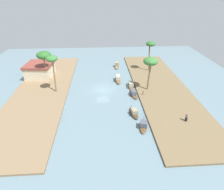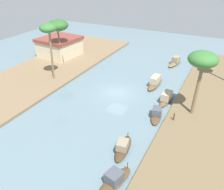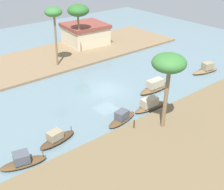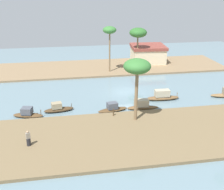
# 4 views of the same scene
# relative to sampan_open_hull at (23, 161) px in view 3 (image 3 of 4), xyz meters

# --- Properties ---
(river_water) EXTENTS (67.17, 67.17, 0.00)m
(river_water) POSITION_rel_sampan_open_hull_xyz_m (13.09, 6.14, -0.42)
(river_water) COLOR slate
(river_water) RESTS_ON ground
(riverbank_left) EXTENTS (41.58, 11.09, 0.31)m
(riverbank_left) POSITION_rel_sampan_open_hull_xyz_m (13.09, -6.65, -0.26)
(riverbank_left) COLOR brown
(riverbank_left) RESTS_ON ground
(riverbank_right) EXTENTS (41.58, 11.09, 0.31)m
(riverbank_right) POSITION_rel_sampan_open_hull_xyz_m (13.09, 18.94, -0.26)
(riverbank_right) COLOR #846B4C
(riverbank_right) RESTS_ON ground
(sampan_open_hull) EXTENTS (3.72, 1.97, 1.17)m
(sampan_open_hull) POSITION_rel_sampan_open_hull_xyz_m (0.00, 0.00, 0.00)
(sampan_open_hull) COLOR brown
(sampan_open_hull) RESTS_ON river_water
(sampan_downstream_large) EXTENTS (4.59, 1.28, 1.41)m
(sampan_downstream_large) POSITION_rel_sampan_open_hull_xyz_m (17.29, 2.40, 0.11)
(sampan_downstream_large) COLOR brown
(sampan_downstream_large) RESTS_ON river_water
(sampan_foreground) EXTENTS (3.88, 1.82, 1.13)m
(sampan_foreground) POSITION_rel_sampan_open_hull_xyz_m (10.06, -0.08, -0.03)
(sampan_foreground) COLOR brown
(sampan_foreground) RESTS_ON river_water
(sampan_midstream) EXTENTS (3.99, 1.33, 1.29)m
(sampan_midstream) POSITION_rel_sampan_open_hull_xyz_m (13.77, -0.17, 0.09)
(sampan_midstream) COLOR brown
(sampan_midstream) RESTS_ON river_water
(sampan_with_tall_canopy) EXTENTS (4.22, 1.83, 1.34)m
(sampan_with_tall_canopy) POSITION_rel_sampan_open_hull_xyz_m (26.29, 1.84, 0.06)
(sampan_with_tall_canopy) COLOR brown
(sampan_with_tall_canopy) RESTS_ON river_water
(sampan_with_red_awning) EXTENTS (3.72, 1.61, 1.18)m
(sampan_with_red_awning) POSITION_rel_sampan_open_hull_xyz_m (3.52, 0.92, -0.01)
(sampan_with_red_awning) COLOR #47331E
(sampan_with_red_awning) RESTS_ON river_water
(mooring_post) EXTENTS (0.14, 0.14, 0.83)m
(mooring_post) POSITION_rel_sampan_open_hull_xyz_m (9.84, -2.00, 0.31)
(mooring_post) COLOR #4C3823
(mooring_post) RESTS_ON riverbank_left
(palm_tree_left_near) EXTENTS (2.91, 2.91, 7.02)m
(palm_tree_left_near) POSITION_rel_sampan_open_hull_xyz_m (12.09, -3.51, 5.94)
(palm_tree_left_near) COLOR #7F6647
(palm_tree_left_near) RESTS_ON riverbank_left
(palm_tree_right_tall) EXTENTS (3.16, 3.16, 6.93)m
(palm_tree_right_tall) POSITION_rel_sampan_open_hull_xyz_m (18.02, 18.75, 5.87)
(palm_tree_right_tall) COLOR #7F6647
(palm_tree_right_tall) RESTS_ON riverbank_right
(palm_tree_right_short) EXTENTS (2.25, 2.25, 7.75)m
(palm_tree_right_short) POSITION_rel_sampan_open_hull_xyz_m (12.32, 15.68, 6.76)
(palm_tree_right_short) COLOR #7F6647
(palm_tree_right_short) RESTS_ON riverbank_right
(riverside_building) EXTENTS (6.88, 6.59, 3.20)m
(riverside_building) POSITION_rel_sampan_open_hull_xyz_m (20.72, 21.14, 1.52)
(riverside_building) COLOR beige
(riverside_building) RESTS_ON riverbank_right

